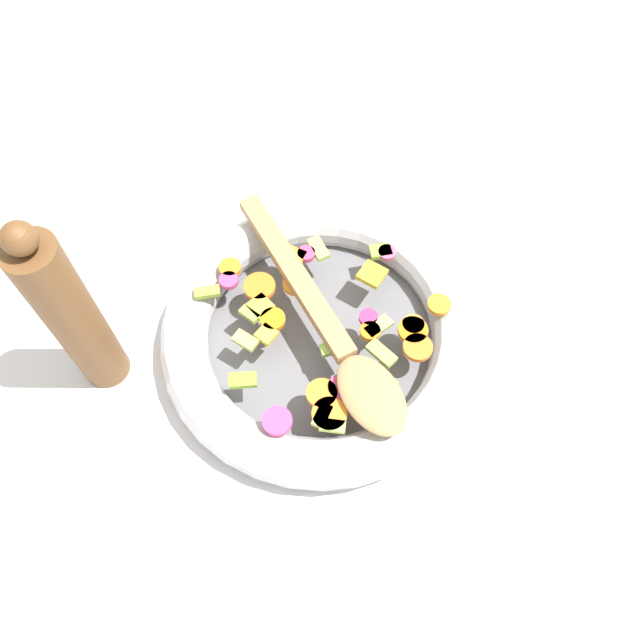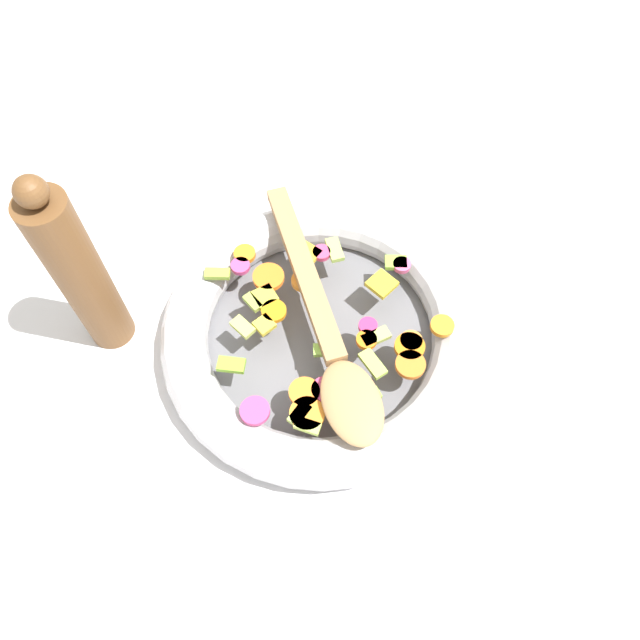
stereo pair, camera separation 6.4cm
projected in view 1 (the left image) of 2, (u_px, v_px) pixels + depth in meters
ground_plane at (320, 342)px, 0.69m from camera, size 4.00×4.00×0.00m
skillet at (320, 333)px, 0.67m from camera, size 0.34×0.34×0.05m
chopped_vegetables at (327, 329)px, 0.63m from camera, size 0.27×0.23×0.01m
wooden_spoon at (331, 331)px, 0.62m from camera, size 0.18×0.30×0.01m
pepper_mill at (72, 316)px, 0.57m from camera, size 0.05×0.05×0.24m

